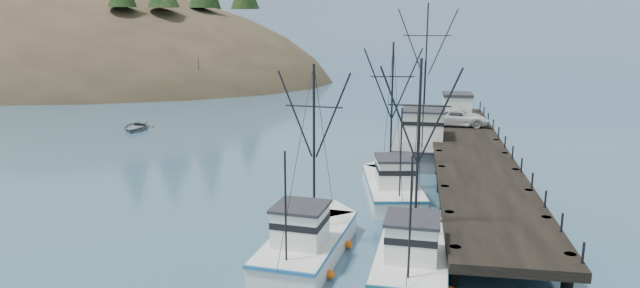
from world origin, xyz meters
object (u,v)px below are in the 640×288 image
object	(u,v)px
pier_shed	(457,106)
motorboat	(136,130)
pier	(471,155)
trawler_far	(391,185)
trawler_mid	(309,240)
work_vessel	(423,139)
pickup_truck	(458,118)
trawler_near	(413,253)

from	to	relation	value
pier_shed	motorboat	xyz separation A→B (m)	(-35.68, -1.47, -3.42)
pier	motorboat	bearing A→B (deg)	159.83
pier_shed	trawler_far	bearing A→B (deg)	-105.67
trawler_mid	work_vessel	distance (m)	25.94
pier_shed	work_vessel	bearing A→B (deg)	-116.97
trawler_far	pickup_truck	distance (m)	18.64
motorboat	pier	bearing A→B (deg)	-31.28
pier	pier_shed	xyz separation A→B (m)	(-0.22, 14.66, 1.73)
trawler_near	pickup_truck	xyz separation A→B (m)	(4.23, 29.45, 2.00)
pier	trawler_far	size ratio (longest dim) A/B	3.90
trawler_near	trawler_mid	size ratio (longest dim) A/B	1.03
pier_shed	pickup_truck	bearing A→B (deg)	-91.72
trawler_far	work_vessel	world-z (taller)	work_vessel
pier	trawler_near	world-z (taller)	trawler_near
trawler_near	pier_shed	xyz separation A→B (m)	(4.34, 32.99, 2.60)
pier	work_vessel	world-z (taller)	work_vessel
trawler_mid	pickup_truck	distance (m)	30.33
pier	pickup_truck	world-z (taller)	pickup_truck
trawler_near	trawler_far	xyz separation A→B (m)	(-1.59, 11.85, 0.00)
trawler_far	pier_shed	xyz separation A→B (m)	(5.93, 21.13, 2.60)
work_vessel	motorboat	xyz separation A→B (m)	(-32.11, 5.54, -1.23)
trawler_near	trawler_far	world-z (taller)	trawler_far
motorboat	trawler_far	bearing A→B (deg)	-44.57
pier_shed	pier	bearing A→B (deg)	-89.12
trawler_mid	motorboat	bearing A→B (deg)	129.99
trawler_mid	pickup_truck	size ratio (longest dim) A/B	1.83
trawler_near	work_vessel	size ratio (longest dim) A/B	0.64
trawler_near	trawler_far	bearing A→B (deg)	97.62
pier_shed	motorboat	size ratio (longest dim) A/B	0.64
trawler_near	motorboat	world-z (taller)	trawler_near
pier	work_vessel	xyz separation A→B (m)	(-3.79, 7.65, -0.46)
work_vessel	pickup_truck	distance (m)	5.15
trawler_far	pier	bearing A→B (deg)	46.47
pier	pier_shed	size ratio (longest dim) A/B	13.75
pier	motorboat	world-z (taller)	pier
motorboat	pickup_truck	bearing A→B (deg)	-14.43
trawler_near	pickup_truck	size ratio (longest dim) A/B	1.89
trawler_mid	motorboat	world-z (taller)	trawler_mid
trawler_far	trawler_mid	bearing A→B (deg)	-110.04
trawler_near	trawler_mid	distance (m)	5.67
trawler_far	trawler_near	bearing A→B (deg)	-82.38
pier_shed	motorboat	bearing A→B (deg)	-177.64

